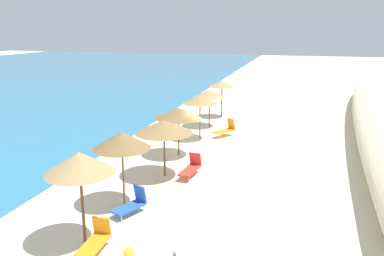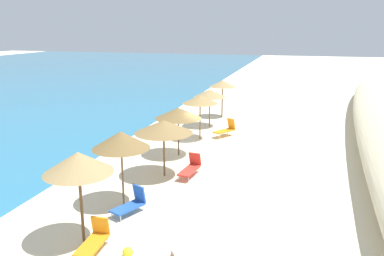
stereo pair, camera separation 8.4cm
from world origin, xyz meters
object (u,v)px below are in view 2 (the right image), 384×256
(lounge_chair_2, at_px, (191,167))
(beach_ball, at_px, (128,252))
(beach_umbrella_1, at_px, (121,140))
(lounge_chair_1, at_px, (226,129))
(lounge_chair_0, at_px, (94,239))
(beach_umbrella_2, at_px, (164,127))
(beach_umbrella_5, at_px, (210,93))
(beach_umbrella_6, at_px, (223,84))
(beach_umbrella_0, at_px, (78,163))
(beach_umbrella_4, at_px, (200,100))
(lounge_chair_3, at_px, (131,203))
(beach_umbrella_3, at_px, (178,113))

(lounge_chair_2, relative_size, beach_ball, 5.25)
(beach_umbrella_1, height_order, lounge_chair_1, beach_umbrella_1)
(beach_umbrella_1, bearing_deg, lounge_chair_0, -169.87)
(beach_umbrella_2, bearing_deg, lounge_chair_0, -179.27)
(beach_umbrella_5, distance_m, beach_umbrella_6, 3.17)
(beach_umbrella_0, relative_size, beach_umbrella_5, 1.16)
(beach_umbrella_2, relative_size, lounge_chair_0, 1.85)
(lounge_chair_0, bearing_deg, lounge_chair_1, -98.65)
(beach_umbrella_4, relative_size, lounge_chair_3, 1.89)
(beach_umbrella_6, xyz_separation_m, lounge_chair_2, (-12.49, -1.11, -2.15))
(beach_umbrella_0, distance_m, lounge_chair_0, 2.39)
(lounge_chair_1, bearing_deg, beach_ball, 122.01)
(beach_umbrella_6, bearing_deg, beach_umbrella_5, 175.87)
(lounge_chair_0, relative_size, lounge_chair_3, 1.00)
(beach_umbrella_2, height_order, lounge_chair_0, beach_umbrella_2)
(beach_umbrella_3, xyz_separation_m, beach_umbrella_4, (3.40, -0.28, 0.14))
(beach_umbrella_1, bearing_deg, beach_umbrella_4, -2.90)
(beach_umbrella_3, height_order, lounge_chair_0, beach_umbrella_3)
(beach_ball, bearing_deg, beach_umbrella_6, 3.41)
(beach_umbrella_0, relative_size, beach_umbrella_4, 1.11)
(beach_umbrella_6, xyz_separation_m, lounge_chair_0, (-19.35, -0.03, -2.17))
(beach_umbrella_3, distance_m, beach_umbrella_6, 9.79)
(beach_umbrella_1, relative_size, lounge_chair_0, 2.04)
(beach_ball, bearing_deg, beach_umbrella_1, 27.32)
(beach_umbrella_1, distance_m, beach_umbrella_3, 6.33)
(beach_umbrella_3, bearing_deg, lounge_chair_2, -151.77)
(beach_umbrella_0, height_order, beach_umbrella_5, beach_umbrella_0)
(beach_umbrella_1, xyz_separation_m, lounge_chair_3, (-0.60, -0.60, -2.20))
(beach_umbrella_2, height_order, lounge_chair_2, beach_umbrella_2)
(beach_umbrella_0, relative_size, beach_umbrella_2, 1.14)
(lounge_chair_3, bearing_deg, beach_umbrella_0, 98.25)
(beach_umbrella_1, relative_size, beach_umbrella_4, 1.08)
(beach_umbrella_6, relative_size, lounge_chair_0, 1.97)
(beach_umbrella_0, distance_m, beach_umbrella_4, 12.59)
(beach_umbrella_1, xyz_separation_m, lounge_chair_2, (3.61, -1.66, -2.18))
(beach_umbrella_5, distance_m, lounge_chair_0, 16.31)
(beach_umbrella_1, distance_m, lounge_chair_2, 4.53)
(beach_umbrella_2, relative_size, lounge_chair_1, 1.68)
(beach_umbrella_1, height_order, lounge_chair_0, beach_umbrella_1)
(beach_umbrella_0, height_order, lounge_chair_3, beach_umbrella_0)
(lounge_chair_0, height_order, lounge_chair_1, lounge_chair_1)
(lounge_chair_0, height_order, beach_ball, lounge_chair_0)
(beach_umbrella_6, height_order, lounge_chair_2, beach_umbrella_6)
(beach_umbrella_2, xyz_separation_m, beach_umbrella_4, (6.45, 0.01, 0.12))
(beach_umbrella_3, xyz_separation_m, lounge_chair_1, (4.40, -1.71, -1.83))
(beach_umbrella_5, bearing_deg, beach_umbrella_0, 178.73)
(beach_umbrella_2, bearing_deg, beach_ball, -169.59)
(beach_umbrella_1, distance_m, beach_umbrella_6, 16.11)
(beach_umbrella_6, distance_m, lounge_chair_0, 19.47)
(beach_umbrella_5, xyz_separation_m, beach_ball, (-16.24, -1.38, -2.15))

